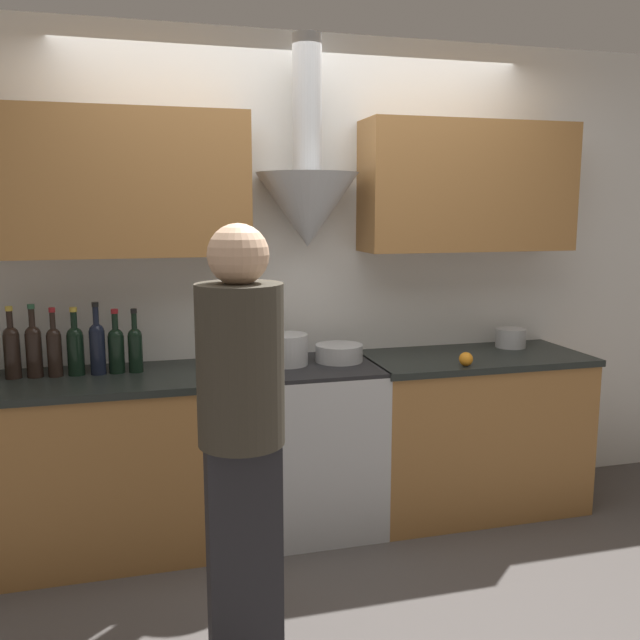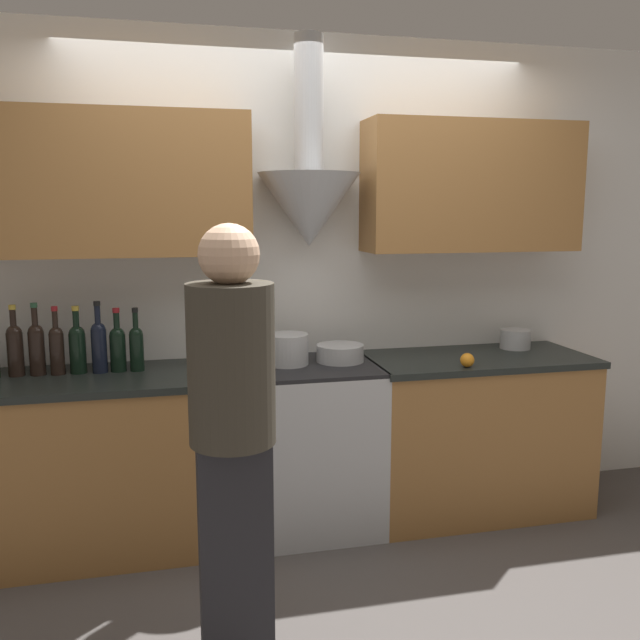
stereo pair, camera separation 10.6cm
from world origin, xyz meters
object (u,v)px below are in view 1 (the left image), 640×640
at_px(wine_bottle_2, 12,349).
at_px(stock_pot, 287,350).
at_px(wine_bottle_3, 34,348).
at_px(stove_range, 315,445).
at_px(saucepan, 511,338).
at_px(wine_bottle_4, 54,349).
at_px(wine_bottle_7, 116,347).
at_px(wine_bottle_8, 135,347).
at_px(person_foreground_left, 242,428).
at_px(mixing_bowl, 339,353).
at_px(wine_bottle_5, 75,348).
at_px(orange_fruit, 466,359).
at_px(wine_bottle_6, 97,345).

height_order(wine_bottle_2, stock_pot, wine_bottle_2).
bearing_deg(wine_bottle_3, stove_range, -3.78).
relative_size(wine_bottle_3, stock_pot, 1.62).
bearing_deg(saucepan, wine_bottle_4, -178.72).
bearing_deg(wine_bottle_7, wine_bottle_3, 178.52).
bearing_deg(wine_bottle_8, person_foreground_left, -71.70).
xyz_separation_m(wine_bottle_4, mixing_bowl, (1.41, -0.04, -0.09)).
height_order(wine_bottle_4, mixing_bowl, wine_bottle_4).
relative_size(wine_bottle_5, orange_fruit, 4.62).
bearing_deg(mixing_bowl, orange_fruit, -24.46).
xyz_separation_m(wine_bottle_8, person_foreground_left, (0.36, -1.09, -0.09)).
distance_m(wine_bottle_5, wine_bottle_6, 0.10).
relative_size(wine_bottle_7, saucepan, 1.83).
bearing_deg(wine_bottle_5, orange_fruit, -9.44).
xyz_separation_m(wine_bottle_8, mixing_bowl, (1.04, -0.03, -0.08)).
bearing_deg(wine_bottle_7, wine_bottle_6, -174.82).
height_order(wine_bottle_6, wine_bottle_8, wine_bottle_6).
bearing_deg(wine_bottle_8, mixing_bowl, -1.82).
distance_m(wine_bottle_6, saucepan, 2.29).
height_order(stove_range, stock_pot, stock_pot).
height_order(wine_bottle_4, wine_bottle_5, wine_bottle_4).
bearing_deg(wine_bottle_3, stock_pot, -2.74).
relative_size(wine_bottle_5, wine_bottle_6, 0.94).
bearing_deg(orange_fruit, wine_bottle_8, 169.43).
relative_size(stock_pot, mixing_bowl, 0.87).
xyz_separation_m(wine_bottle_6, stock_pot, (0.93, -0.04, -0.06)).
relative_size(stove_range, wine_bottle_5, 2.65).
height_order(wine_bottle_7, person_foreground_left, person_foreground_left).
relative_size(wine_bottle_3, saucepan, 2.04).
xyz_separation_m(wine_bottle_4, person_foreground_left, (0.74, -1.10, -0.10)).
xyz_separation_m(stove_range, stock_pot, (-0.14, 0.03, 0.52)).
height_order(wine_bottle_5, wine_bottle_8, wine_bottle_5).
relative_size(wine_bottle_6, saucepan, 2.05).
relative_size(wine_bottle_4, wine_bottle_5, 1.01).
bearing_deg(wine_bottle_4, person_foreground_left, -56.26).
bearing_deg(wine_bottle_7, wine_bottle_4, -179.60).
relative_size(stove_range, wine_bottle_6, 2.48).
distance_m(orange_fruit, person_foreground_left, 1.50).
relative_size(stove_range, wine_bottle_7, 2.78).
height_order(wine_bottle_7, mixing_bowl, wine_bottle_7).
distance_m(wine_bottle_2, wine_bottle_3, 0.10).
bearing_deg(wine_bottle_7, mixing_bowl, -2.19).
bearing_deg(wine_bottle_2, wine_bottle_3, -0.68).
bearing_deg(stock_pot, wine_bottle_5, 177.13).
height_order(stove_range, wine_bottle_7, wine_bottle_7).
bearing_deg(wine_bottle_6, orange_fruit, -9.63).
height_order(wine_bottle_5, saucepan, wine_bottle_5).
distance_m(stove_range, mixing_bowl, 0.50).
height_order(wine_bottle_2, wine_bottle_4, wine_bottle_2).
bearing_deg(wine_bottle_6, wine_bottle_8, -0.76).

